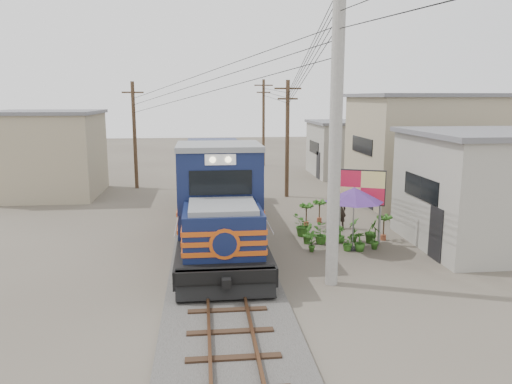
{
  "coord_description": "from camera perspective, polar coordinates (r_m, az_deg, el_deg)",
  "views": [
    {
      "loc": [
        -0.62,
        -15.6,
        6.01
      ],
      "look_at": [
        1.54,
        4.22,
        2.2
      ],
      "focal_mm": 35.0,
      "sensor_mm": 36.0,
      "label": 1
    }
  ],
  "objects": [
    {
      "name": "wooden_pole_left",
      "position": [
        33.96,
        -13.72,
        6.57
      ],
      "size": [
        1.6,
        0.24,
        7.0
      ],
      "color": "#4C3826",
      "rests_on": "ground"
    },
    {
      "name": "shophouse_left",
      "position": [
        33.14,
        -22.7,
        4.09
      ],
      "size": [
        6.3,
        6.3,
        5.2
      ],
      "color": "gray",
      "rests_on": "ground"
    },
    {
      "name": "power_lines",
      "position": [
        24.15,
        -5.25,
        14.46
      ],
      "size": [
        9.65,
        19.0,
        3.3
      ],
      "color": "black",
      "rests_on": "ground"
    },
    {
      "name": "ground",
      "position": [
        16.73,
        -3.74,
        -10.26
      ],
      "size": [
        120.0,
        120.0,
        0.0
      ],
      "primitive_type": "plane",
      "color": "#473F35",
      "rests_on": "ground"
    },
    {
      "name": "plant_nursery",
      "position": [
        21.04,
        8.71,
        -4.62
      ],
      "size": [
        3.58,
        3.16,
        1.09
      ],
      "color": "#295B1A",
      "rests_on": "ground"
    },
    {
      "name": "locomotive",
      "position": [
        22.5,
        -4.54,
        0.03
      ],
      "size": [
        3.11,
        16.93,
        4.2
      ],
      "color": "black",
      "rests_on": "ground"
    },
    {
      "name": "billboard",
      "position": [
        20.87,
        11.86,
        0.28
      ],
      "size": [
        1.89,
        0.9,
        3.1
      ],
      "rotation": [
        0.0,
        0.0,
        -0.4
      ],
      "color": "#99999E",
      "rests_on": "ground"
    },
    {
      "name": "ballast",
      "position": [
        26.28,
        -4.72,
        -2.26
      ],
      "size": [
        3.6,
        70.0,
        0.16
      ],
      "primitive_type": "cube",
      "color": "#595651",
      "rests_on": "ground"
    },
    {
      "name": "wooden_pole_mid",
      "position": [
        30.13,
        3.6,
        6.36
      ],
      "size": [
        1.6,
        0.24,
        7.0
      ],
      "color": "#4C3826",
      "rests_on": "ground"
    },
    {
      "name": "wooden_pole_far",
      "position": [
        43.99,
        0.86,
        8.11
      ],
      "size": [
        1.6,
        0.24,
        7.5
      ],
      "color": "#4C3826",
      "rests_on": "ground"
    },
    {
      "name": "shophouse_front",
      "position": [
        22.5,
        26.47,
        0.34
      ],
      "size": [
        7.35,
        6.3,
        4.7
      ],
      "color": "gray",
      "rests_on": "ground"
    },
    {
      "name": "shophouse_mid",
      "position": [
        30.7,
        19.17,
        4.8
      ],
      "size": [
        8.4,
        7.35,
        6.2
      ],
      "color": "gray",
      "rests_on": "ground"
    },
    {
      "name": "market_umbrella",
      "position": [
        19.9,
        11.16,
        -0.33
      ],
      "size": [
        2.73,
        2.73,
        2.54
      ],
      "rotation": [
        0.0,
        0.0,
        -0.21
      ],
      "color": "black",
      "rests_on": "ground"
    },
    {
      "name": "vendor",
      "position": [
        23.39,
        9.51,
        -1.99
      ],
      "size": [
        0.66,
        0.44,
        1.77
      ],
      "primitive_type": "imported",
      "rotation": [
        0.0,
        0.0,
        3.17
      ],
      "color": "black",
      "rests_on": "ground"
    },
    {
      "name": "utility_pole_main",
      "position": [
        15.69,
        9.09,
        6.99
      ],
      "size": [
        0.4,
        0.4,
        10.0
      ],
      "color": "#9E9B93",
      "rests_on": "ground"
    },
    {
      "name": "track",
      "position": [
        26.24,
        -4.72,
        -1.88
      ],
      "size": [
        1.15,
        70.0,
        0.12
      ],
      "color": "#51331E",
      "rests_on": "ground"
    },
    {
      "name": "shophouse_back",
      "position": [
        39.55,
        10.93,
        4.96
      ],
      "size": [
        6.3,
        6.3,
        4.2
      ],
      "color": "gray",
      "rests_on": "ground"
    }
  ]
}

